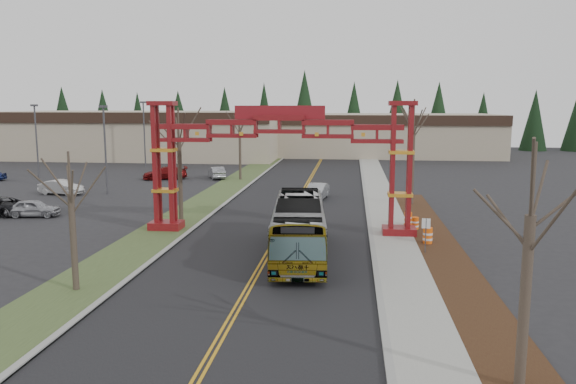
# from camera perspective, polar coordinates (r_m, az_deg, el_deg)

# --- Properties ---
(ground) EXTENTS (200.00, 200.00, 0.00)m
(ground) POSITION_cam_1_polar(r_m,az_deg,el_deg) (21.53, -7.13, -14.96)
(ground) COLOR black
(ground) RESTS_ON ground
(road) EXTENTS (12.00, 110.00, 0.02)m
(road) POSITION_cam_1_polar(r_m,az_deg,el_deg) (45.21, 0.30, -2.16)
(road) COLOR black
(road) RESTS_ON ground
(lane_line_left) EXTENTS (0.12, 100.00, 0.01)m
(lane_line_left) POSITION_cam_1_polar(r_m,az_deg,el_deg) (45.22, 0.15, -2.13)
(lane_line_left) COLOR #C68B17
(lane_line_left) RESTS_ON road
(lane_line_right) EXTENTS (0.12, 100.00, 0.01)m
(lane_line_right) POSITION_cam_1_polar(r_m,az_deg,el_deg) (45.19, 0.45, -2.14)
(lane_line_right) COLOR #C68B17
(lane_line_right) RESTS_ON road
(curb_right) EXTENTS (0.30, 110.00, 0.15)m
(curb_right) POSITION_cam_1_polar(r_m,az_deg,el_deg) (44.96, 8.12, -2.22)
(curb_right) COLOR gray
(curb_right) RESTS_ON ground
(sidewalk_right) EXTENTS (2.60, 110.00, 0.14)m
(sidewalk_right) POSITION_cam_1_polar(r_m,az_deg,el_deg) (45.03, 9.97, -2.25)
(sidewalk_right) COLOR gray
(sidewalk_right) RESTS_ON ground
(landscape_strip) EXTENTS (2.60, 50.00, 0.12)m
(landscape_strip) POSITION_cam_1_polar(r_m,az_deg,el_deg) (30.84, 16.50, -7.71)
(landscape_strip) COLOR black
(landscape_strip) RESTS_ON ground
(grass_median) EXTENTS (4.00, 110.00, 0.08)m
(grass_median) POSITION_cam_1_polar(r_m,az_deg,el_deg) (46.73, -9.50, -1.88)
(grass_median) COLOR #3A4C26
(grass_median) RESTS_ON ground
(curb_left) EXTENTS (0.30, 110.00, 0.15)m
(curb_left) POSITION_cam_1_polar(r_m,az_deg,el_deg) (46.25, -7.30, -1.89)
(curb_left) COLOR gray
(curb_left) RESTS_ON ground
(gateway_arch) EXTENTS (18.20, 1.60, 8.90)m
(gateway_arch) POSITION_cam_1_polar(r_m,az_deg,el_deg) (37.51, -0.85, 4.78)
(gateway_arch) COLOR maroon
(gateway_arch) RESTS_ON ground
(retail_building_west) EXTENTS (46.00, 22.30, 7.50)m
(retail_building_west) POSITION_cam_1_polar(r_m,az_deg,el_deg) (97.60, -14.47, 5.74)
(retail_building_west) COLOR tan
(retail_building_west) RESTS_ON ground
(retail_building_east) EXTENTS (38.00, 20.30, 7.00)m
(retail_building_east) POSITION_cam_1_polar(r_m,az_deg,el_deg) (99.34, 9.54, 5.80)
(retail_building_east) COLOR tan
(retail_building_east) RESTS_ON ground
(conifer_treeline) EXTENTS (116.10, 5.60, 13.00)m
(conifer_treeline) POSITION_cam_1_polar(r_m,az_deg,el_deg) (111.22, 4.19, 7.75)
(conifer_treeline) COLOR black
(conifer_treeline) RESTS_ON ground
(transit_bus) EXTENTS (3.79, 12.21, 3.35)m
(transit_bus) POSITION_cam_1_polar(r_m,az_deg,el_deg) (32.28, 1.10, -3.64)
(transit_bus) COLOR #A4A6AC
(transit_bus) RESTS_ON ground
(silver_sedan) EXTENTS (2.20, 4.62, 1.46)m
(silver_sedan) POSITION_cam_1_polar(r_m,az_deg,el_deg) (51.70, 2.97, 0.05)
(silver_sedan) COLOR #A5A8AD
(silver_sedan) RESTS_ON ground
(parked_car_near_a) EXTENTS (4.23, 2.21, 1.37)m
(parked_car_near_a) POSITION_cam_1_polar(r_m,az_deg,el_deg) (47.99, -24.45, -1.49)
(parked_car_near_a) COLOR #9D9EA5
(parked_car_near_a) RESTS_ON ground
(parked_car_near_b) EXTENTS (4.57, 2.28, 1.44)m
(parked_car_near_b) POSITION_cam_1_polar(r_m,az_deg,el_deg) (58.66, -22.04, 0.45)
(parked_car_near_b) COLOR silver
(parked_car_near_b) RESTS_ON ground
(parked_car_mid_a) EXTENTS (5.51, 3.77, 1.48)m
(parked_car_mid_a) POSITION_cam_1_polar(r_m,az_deg,el_deg) (67.15, -12.38, 1.91)
(parked_car_mid_a) COLOR maroon
(parked_car_mid_a) RESTS_ON ground
(parked_car_far_a) EXTENTS (3.00, 4.51, 1.41)m
(parked_car_far_a) POSITION_cam_1_polar(r_m,az_deg,el_deg) (66.75, -7.24, 1.97)
(parked_car_far_a) COLOR gray
(parked_car_far_a) RESTS_ON ground
(bare_tree_median_near) EXTENTS (2.97, 2.97, 6.58)m
(bare_tree_median_near) POSITION_cam_1_polar(r_m,az_deg,el_deg) (27.56, -21.21, -0.24)
(bare_tree_median_near) COLOR #382D26
(bare_tree_median_near) RESTS_ON ground
(bare_tree_median_mid) EXTENTS (3.34, 3.34, 8.45)m
(bare_tree_median_mid) POSITION_cam_1_polar(r_m,az_deg,el_deg) (42.60, -11.03, 5.40)
(bare_tree_median_mid) COLOR #382D26
(bare_tree_median_mid) RESTS_ON ground
(bare_tree_median_far) EXTENTS (2.97, 2.97, 7.98)m
(bare_tree_median_far) POSITION_cam_1_polar(r_m,az_deg,el_deg) (64.78, -4.93, 6.47)
(bare_tree_median_far) COLOR #382D26
(bare_tree_median_far) RESTS_ON ground
(bare_tree_right_near) EXTENTS (3.26, 3.26, 7.63)m
(bare_tree_right_near) POSITION_cam_1_polar(r_m,az_deg,el_deg) (17.84, 23.42, -2.30)
(bare_tree_right_near) COLOR #382D26
(bare_tree_right_near) RESTS_ON ground
(bare_tree_right_far) EXTENTS (3.47, 3.47, 9.14)m
(bare_tree_right_far) POSITION_cam_1_polar(r_m,az_deg,el_deg) (49.29, 12.65, 6.49)
(bare_tree_right_far) COLOR #382D26
(bare_tree_right_far) RESTS_ON ground
(light_pole_near) EXTENTS (0.75, 0.37, 8.59)m
(light_pole_near) POSITION_cam_1_polar(r_m,az_deg,el_deg) (56.85, -18.10, 4.72)
(light_pole_near) COLOR #3F3F44
(light_pole_near) RESTS_ON ground
(light_pole_mid) EXTENTS (0.75, 0.38, 8.68)m
(light_pole_mid) POSITION_cam_1_polar(r_m,az_deg,el_deg) (72.76, -24.21, 5.24)
(light_pole_mid) COLOR #3F3F44
(light_pole_mid) RESTS_ON ground
(light_pole_far) EXTENTS (0.79, 0.39, 9.09)m
(light_pole_far) POSITION_cam_1_polar(r_m,az_deg,el_deg) (82.12, -14.41, 6.24)
(light_pole_far) COLOR #3F3F44
(light_pole_far) RESTS_ON ground
(street_sign) EXTENTS (0.49, 0.08, 2.15)m
(street_sign) POSITION_cam_1_polar(r_m,az_deg,el_deg) (33.56, 13.84, -3.64)
(street_sign) COLOR #3F3F44
(street_sign) RESTS_ON ground
(barrel_south) EXTENTS (0.60, 0.60, 1.11)m
(barrel_south) POSITION_cam_1_polar(r_m,az_deg,el_deg) (36.07, 14.00, -4.39)
(barrel_south) COLOR #F55B0D
(barrel_south) RESTS_ON ground
(barrel_mid) EXTENTS (0.51, 0.51, 0.95)m
(barrel_mid) POSITION_cam_1_polar(r_m,az_deg,el_deg) (39.94, 12.78, -3.18)
(barrel_mid) COLOR #F55B0D
(barrel_mid) RESTS_ON ground
(barrel_north) EXTENTS (0.56, 0.56, 1.05)m
(barrel_north) POSITION_cam_1_polar(r_m,az_deg,el_deg) (41.10, 12.10, -2.75)
(barrel_north) COLOR #F55B0D
(barrel_north) RESTS_ON ground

